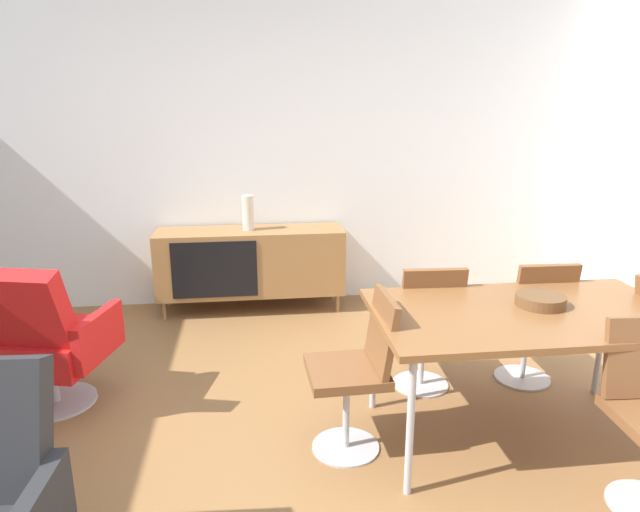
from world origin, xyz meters
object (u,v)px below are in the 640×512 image
at_px(wooden_bowl_on_table, 540,300).
at_px(dining_chair_back_right, 533,316).
at_px(vase_cobalt, 248,213).
at_px(dining_table, 526,318).
at_px(sideboard, 251,261).
at_px(dining_chair_near_window, 358,367).
at_px(lounge_chair_red, 39,337).
at_px(dining_chair_back_left, 426,322).

bearing_deg(wooden_bowl_on_table, dining_chair_back_right, 63.66).
xyz_separation_m(vase_cobalt, dining_table, (1.44, -2.15, -0.17)).
distance_m(sideboard, dining_chair_near_window, 2.21).
bearing_deg(lounge_chair_red, dining_table, -12.97).
bearing_deg(dining_table, dining_chair_back_left, 122.26).
relative_size(wooden_bowl_on_table, dining_chair_near_window, 0.30).
bearing_deg(dining_chair_near_window, vase_cobalt, 104.30).
xyz_separation_m(sideboard, dining_table, (1.43, -2.15, 0.26)).
bearing_deg(wooden_bowl_on_table, dining_table, -148.65).
bearing_deg(vase_cobalt, lounge_chair_red, -128.49).
bearing_deg(lounge_chair_red, vase_cobalt, 51.51).
xyz_separation_m(vase_cobalt, dining_chair_back_left, (1.08, -1.59, -0.40)).
distance_m(wooden_bowl_on_table, dining_chair_near_window, 1.04).
bearing_deg(dining_chair_near_window, dining_chair_back_right, 24.23).
distance_m(dining_table, dining_chair_back_left, 0.70).
bearing_deg(sideboard, lounge_chair_red, -128.67).
relative_size(vase_cobalt, lounge_chair_red, 0.31).
relative_size(wooden_bowl_on_table, lounge_chair_red, 0.27).
bearing_deg(dining_chair_near_window, sideboard, 104.15).
bearing_deg(sideboard, dining_table, -56.36).
height_order(dining_table, lounge_chair_red, lounge_chair_red).
relative_size(dining_table, dining_chair_near_window, 1.87).
height_order(dining_chair_back_right, dining_chair_back_left, same).
xyz_separation_m(wooden_bowl_on_table, dining_chair_back_left, (-0.46, 0.50, -0.30)).
xyz_separation_m(sideboard, lounge_chair_red, (-1.23, -1.54, 0.03)).
bearing_deg(dining_chair_back_left, lounge_chair_red, 178.67).
bearing_deg(vase_cobalt, dining_chair_back_left, -55.75).
distance_m(vase_cobalt, lounge_chair_red, 2.01).
xyz_separation_m(vase_cobalt, lounge_chair_red, (-1.22, -1.54, -0.40)).
height_order(vase_cobalt, dining_chair_back_left, vase_cobalt).
relative_size(vase_cobalt, wooden_bowl_on_table, 1.14).
height_order(vase_cobalt, wooden_bowl_on_table, vase_cobalt).
xyz_separation_m(sideboard, dining_chair_back_left, (1.08, -1.59, 0.03)).
xyz_separation_m(vase_cobalt, dining_chair_back_right, (1.79, -1.59, -0.40)).
relative_size(dining_chair_back_right, dining_chair_near_window, 1.00).
distance_m(sideboard, dining_chair_back_right, 2.39).
bearing_deg(wooden_bowl_on_table, vase_cobalt, 126.41).
bearing_deg(dining_table, dining_chair_back_right, 58.03).
bearing_deg(wooden_bowl_on_table, sideboard, 126.32).
height_order(sideboard, wooden_bowl_on_table, wooden_bowl_on_table).
distance_m(dining_chair_near_window, dining_chair_back_left, 0.77).
bearing_deg(dining_table, dining_chair_near_window, 179.88).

